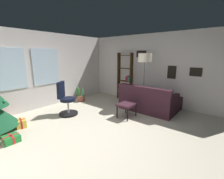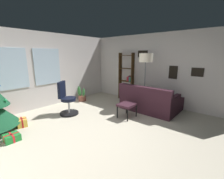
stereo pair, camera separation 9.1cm
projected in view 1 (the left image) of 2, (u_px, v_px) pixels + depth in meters
The scene contains 12 objects.
ground_plane at pixel (105, 133), 3.72m from camera, with size 5.51×5.60×0.10m, color beige.
wall_back_with_windows at pixel (41, 71), 5.16m from camera, with size 5.51×0.12×2.53m.
wall_right_with_frames at pixel (156, 70), 5.55m from camera, with size 0.12×5.60×2.53m.
couch at pixel (151, 101), 5.01m from camera, with size 1.42×1.73×0.85m.
footstool at pixel (127, 105), 4.44m from camera, with size 0.51×0.41×0.42m.
gift_box_red at pixel (3, 118), 4.21m from camera, with size 0.26×0.31×0.20m.
gift_box_green at pixel (11, 139), 3.22m from camera, with size 0.30×0.29×0.15m.
gift_box_gold at pixel (21, 123), 3.88m from camera, with size 0.28×0.32×0.21m.
office_chair at pixel (66, 102), 4.63m from camera, with size 0.57×0.59×1.02m.
bookshelf at pixel (125, 80), 6.17m from camera, with size 0.18×0.64×1.86m.
floor_lamp at pixel (145, 60), 5.01m from camera, with size 0.44×0.44×1.84m.
potted_plant at pixel (80, 95), 6.03m from camera, with size 0.31×0.38×0.61m.
Camera 1 is at (-2.53, -2.26, 1.80)m, focal length 24.65 mm.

